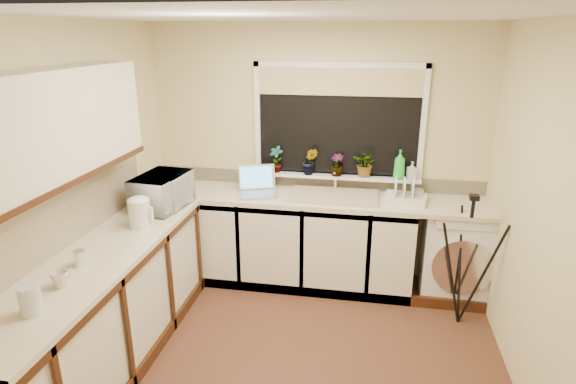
{
  "coord_description": "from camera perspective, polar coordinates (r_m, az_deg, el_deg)",
  "views": [
    {
      "loc": [
        0.52,
        -2.97,
        2.37
      ],
      "look_at": [
        -0.11,
        0.55,
        1.15
      ],
      "focal_mm": 29.66,
      "sensor_mm": 36.0,
      "label": 1
    }
  ],
  "objects": [
    {
      "name": "ceiling",
      "position": [
        3.02,
        0.27,
        20.36
      ],
      "size": [
        3.2,
        3.2,
        0.0
      ],
      "primitive_type": "plane",
      "rotation": [
        3.14,
        0.0,
        0.0
      ],
      "color": "white",
      "rests_on": "ground"
    },
    {
      "name": "upper_cabinet",
      "position": [
        3.24,
        -27.42,
        6.62
      ],
      "size": [
        0.28,
        1.9,
        0.7
      ],
      "primitive_type": "cube",
      "color": "silver",
      "rests_on": "wall_left"
    },
    {
      "name": "washing_machine",
      "position": [
        4.7,
        19.61,
        -6.55
      ],
      "size": [
        0.65,
        0.63,
        0.88
      ],
      "primitive_type": "cube",
      "rotation": [
        0.0,
        0.0,
        -0.04
      ],
      "color": "white",
      "rests_on": "floor"
    },
    {
      "name": "faucet",
      "position": [
        4.57,
        5.71,
        1.54
      ],
      "size": [
        0.03,
        0.03,
        0.24
      ],
      "primitive_type": "cylinder",
      "color": "silver",
      "rests_on": "worktop_back"
    },
    {
      "name": "plant_c",
      "position": [
        4.55,
        5.88,
        3.26
      ],
      "size": [
        0.14,
        0.14,
        0.21
      ],
      "primitive_type": "imported",
      "rotation": [
        0.0,
        0.0,
        -0.21
      ],
      "color": "#999999",
      "rests_on": "windowsill"
    },
    {
      "name": "cup_left",
      "position": [
        3.21,
        -25.64,
        -9.42
      ],
      "size": [
        0.12,
        0.12,
        0.1
      ],
      "primitive_type": "imported",
      "rotation": [
        0.0,
        0.0,
        0.08
      ],
      "color": "beige",
      "rests_on": "worktop_left"
    },
    {
      "name": "kettle",
      "position": [
        3.89,
        -17.36,
        -2.51
      ],
      "size": [
        0.17,
        0.17,
        0.22
      ],
      "primitive_type": "cylinder",
      "color": "silver",
      "rests_on": "worktop_left"
    },
    {
      "name": "glass_jug",
      "position": [
        2.99,
        -28.52,
        -11.3
      ],
      "size": [
        0.12,
        0.12,
        0.17
      ],
      "primitive_type": "cylinder",
      "color": "silver",
      "rests_on": "worktop_left"
    },
    {
      "name": "steel_jar",
      "position": [
        3.43,
        -23.7,
        -7.28
      ],
      "size": [
        0.08,
        0.08,
        0.11
      ],
      "primitive_type": "cylinder",
      "color": "silver",
      "rests_on": "worktop_left"
    },
    {
      "name": "plant_b",
      "position": [
        4.56,
        2.65,
        3.69
      ],
      "size": [
        0.15,
        0.12,
        0.26
      ],
      "primitive_type": "imported",
      "rotation": [
        0.0,
        0.0,
        0.02
      ],
      "color": "#999999",
      "rests_on": "windowsill"
    },
    {
      "name": "microwave",
      "position": [
        4.25,
        -14.86,
        0.06
      ],
      "size": [
        0.41,
        0.57,
        0.29
      ],
      "primitive_type": "imported",
      "rotation": [
        0.0,
        0.0,
        1.47
      ],
      "color": "white",
      "rests_on": "worktop_left"
    },
    {
      "name": "base_cabinet_back",
      "position": [
        4.68,
        -1.17,
        -5.69
      ],
      "size": [
        2.55,
        0.6,
        0.86
      ],
      "primitive_type": "cube",
      "color": "silver",
      "rests_on": "floor"
    },
    {
      "name": "floor",
      "position": [
        3.83,
        0.21,
        -19.33
      ],
      "size": [
        3.2,
        3.2,
        0.0
      ],
      "primitive_type": "plane",
      "color": "brown",
      "rests_on": "ground"
    },
    {
      "name": "wall_front",
      "position": [
        1.93,
        -7.85,
        -17.63
      ],
      "size": [
        3.2,
        0.0,
        3.2
      ],
      "primitive_type": "plane",
      "rotation": [
        -1.57,
        0.0,
        0.0
      ],
      "color": "beige",
      "rests_on": "ground"
    },
    {
      "name": "base_cabinet_left",
      "position": [
        3.77,
        -21.11,
        -13.56
      ],
      "size": [
        0.54,
        2.4,
        0.86
      ],
      "primitive_type": "cube",
      "color": "silver",
      "rests_on": "floor"
    },
    {
      "name": "soap_bottle_green",
      "position": [
        4.54,
        13.23,
        3.22
      ],
      "size": [
        0.11,
        0.11,
        0.28
      ],
      "primitive_type": "imported",
      "rotation": [
        0.0,
        0.0,
        0.05
      ],
      "color": "green",
      "rests_on": "windowsill"
    },
    {
      "name": "wall_left",
      "position": [
        3.82,
        -24.1,
        -0.28
      ],
      "size": [
        0.0,
        3.0,
        3.0
      ],
      "primitive_type": "plane",
      "rotation": [
        1.57,
        0.0,
        1.57
      ],
      "color": "beige",
      "rests_on": "ground"
    },
    {
      "name": "sink",
      "position": [
        4.43,
        5.47,
        -0.46
      ],
      "size": [
        0.82,
        0.46,
        0.03
      ],
      "primitive_type": "cube",
      "color": "tan",
      "rests_on": "worktop_back"
    },
    {
      "name": "windowsill",
      "position": [
        4.61,
        5.76,
        1.9
      ],
      "size": [
        1.6,
        0.14,
        0.03
      ],
      "primitive_type": "cube",
      "color": "white",
      "rests_on": "wall_back"
    },
    {
      "name": "plant_d",
      "position": [
        4.55,
        9.32,
        3.34
      ],
      "size": [
        0.28,
        0.27,
        0.25
      ],
      "primitive_type": "imported",
      "rotation": [
        0.0,
        0.0,
        -0.41
      ],
      "color": "#999999",
      "rests_on": "windowsill"
    },
    {
      "name": "window_blind",
      "position": [
        4.46,
        6.17,
        13.0
      ],
      "size": [
        1.5,
        0.02,
        0.25
      ],
      "primitive_type": "cube",
      "color": "tan",
      "rests_on": "wall_back"
    },
    {
      "name": "soap_bottle_clear",
      "position": [
        4.57,
        14.61,
        2.51
      ],
      "size": [
        0.09,
        0.09,
        0.17
      ],
      "primitive_type": "imported",
      "rotation": [
        0.0,
        0.0,
        0.25
      ],
      "color": "#999999",
      "rests_on": "windowsill"
    },
    {
      "name": "plant_a",
      "position": [
        4.63,
        -1.39,
        3.94
      ],
      "size": [
        0.16,
        0.13,
        0.26
      ],
      "primitive_type": "imported",
      "rotation": [
        0.0,
        0.0,
        -0.36
      ],
      "color": "#999999",
      "rests_on": "windowsill"
    },
    {
      "name": "cup_back",
      "position": [
        4.52,
        15.22,
        -0.25
      ],
      "size": [
        0.14,
        0.14,
        0.09
      ],
      "primitive_type": "imported",
      "rotation": [
        0.0,
        0.0,
        -0.31
      ],
      "color": "beige",
      "rests_on": "worktop_back"
    },
    {
      "name": "splashback_back",
      "position": [
        4.7,
        3.37,
        1.47
      ],
      "size": [
        3.2,
        0.02,
        0.14
      ],
      "primitive_type": "cube",
      "color": "beige",
      "rests_on": "wall_back"
    },
    {
      "name": "window_glass",
      "position": [
        4.54,
        6.03,
        8.32
      ],
      "size": [
        1.5,
        0.02,
        1.0
      ],
      "primitive_type": "cube",
      "color": "black",
      "rests_on": "wall_back"
    },
    {
      "name": "wall_back",
      "position": [
        4.64,
        3.44,
        4.52
      ],
      "size": [
        3.2,
        0.0,
        3.2
      ],
      "primitive_type": "plane",
      "rotation": [
        1.57,
        0.0,
        0.0
      ],
      "color": "beige",
      "rests_on": "ground"
    },
    {
      "name": "tripod",
      "position": [
        4.2,
        20.53,
        -7.78
      ],
      "size": [
        0.75,
        0.75,
        1.15
      ],
      "primitive_type": null,
      "rotation": [
        0.0,
        0.0,
        -0.43
      ],
      "color": "black",
      "rests_on": "floor"
    },
    {
      "name": "laptop",
      "position": [
        4.52,
        -3.63,
        0.68
      ],
      "size": [
        0.44,
        0.43,
        0.25
      ],
      "rotation": [
        0.0,
        0.0,
        0.33
      ],
      "color": "#94959C",
      "rests_on": "worktop_back"
    },
    {
      "name": "worktop_back",
      "position": [
        4.46,
        2.89,
        -0.72
      ],
      "size": [
        3.2,
        0.6,
        0.04
      ],
      "primitive_type": "cube",
      "color": "beige",
      "rests_on": "base_cabinet_back"
    },
    {
      "name": "splashback_left",
      "position": [
        3.62,
        -26.31,
        -3.31
      ],
      "size": [
        0.02,
        2.4,
        0.45
      ],
      "primitive_type": "cube",
      "color": "beige",
      "rests_on": "wall_left"
    },
    {
      "name": "wall_right",
      "position": [
        3.36,
        28.25,
        -3.43
      ],
      "size": [
        0.0,
        3.0,
        3.0
      ],
      "primitive_type": "plane",
      "rotation": [
        1.57,
        0.0,
        -1.57
      ],
      "color": "beige",
      "rests_on": "ground"
    },
    {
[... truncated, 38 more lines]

